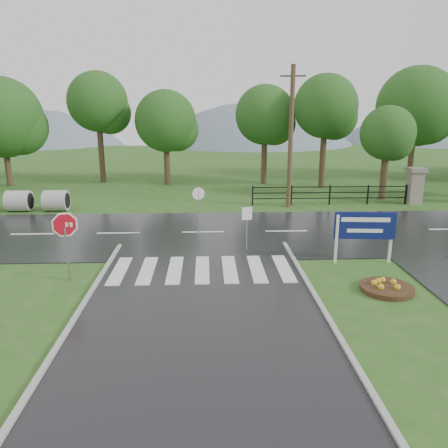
{
  "coord_description": "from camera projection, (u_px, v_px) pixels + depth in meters",
  "views": [
    {
      "loc": [
        0.16,
        -10.0,
        5.78
      ],
      "look_at": [
        0.84,
        6.0,
        1.5
      ],
      "focal_mm": 35.0,
      "sensor_mm": 36.0,
      "label": 1
    }
  ],
  "objects": [
    {
      "name": "entrance_tree_left",
      "position": [
        388.0,
        134.0,
        27.41
      ],
      "size": [
        3.41,
        3.41,
        5.94
      ],
      "color": "#3D2B1C",
      "rests_on": "ground"
    },
    {
      "name": "stop_sign",
      "position": [
        65.0,
        230.0,
        14.6
      ],
      "size": [
        1.09,
        0.38,
        2.57
      ],
      "color": "#939399",
      "rests_on": "ground"
    },
    {
      "name": "crosswalk",
      "position": [
        202.0,
        269.0,
        15.94
      ],
      "size": [
        6.5,
        2.8,
        0.02
      ],
      "color": "silver",
      "rests_on": "ground"
    },
    {
      "name": "utility_pole_east",
      "position": [
        291.0,
        137.0,
        25.24
      ],
      "size": [
        1.44,
        0.31,
        8.12
      ],
      "color": "#473523",
      "rests_on": "ground"
    },
    {
      "name": "reg_sign_round",
      "position": [
        199.0,
        207.0,
        19.39
      ],
      "size": [
        0.55,
        0.14,
        2.39
      ],
      "color": "#939399",
      "rests_on": "ground"
    },
    {
      "name": "pillar_west",
      "position": [
        415.0,
        185.0,
        26.8
      ],
      "size": [
        1.0,
        1.0,
        2.24
      ],
      "color": "gray",
      "rests_on": "ground"
    },
    {
      "name": "main_road",
      "position": [
        203.0,
        233.0,
        20.78
      ],
      "size": [
        90.0,
        8.0,
        0.04
      ],
      "primitive_type": "cube",
      "color": "black",
      "rests_on": "ground"
    },
    {
      "name": "flower_bed",
      "position": [
        387.0,
        287.0,
        14.18
      ],
      "size": [
        1.71,
        1.71,
        0.34
      ],
      "color": "#332111",
      "rests_on": "ground"
    },
    {
      "name": "reg_sign_small",
      "position": [
        247.0,
        220.0,
        17.6
      ],
      "size": [
        0.42,
        0.12,
        1.93
      ],
      "color": "#939399",
      "rests_on": "ground"
    },
    {
      "name": "ground",
      "position": [
        201.0,
        342.0,
        11.13
      ],
      "size": [
        120.0,
        120.0,
        0.0
      ],
      "primitive_type": "plane",
      "color": "#2A551C",
      "rests_on": "ground"
    },
    {
      "name": "walkway",
      "position": [
        444.0,
        277.0,
        15.34
      ],
      "size": [
        2.2,
        11.0,
        0.04
      ],
      "primitive_type": "cube",
      "color": "#28282A",
      "rests_on": "ground"
    },
    {
      "name": "treeline",
      "position": [
        216.0,
        184.0,
        34.34
      ],
      "size": [
        83.2,
        5.2,
        10.0
      ],
      "color": "#1E4C17",
      "rests_on": "ground"
    },
    {
      "name": "hills",
      "position": [
        225.0,
        231.0,
        78.03
      ],
      "size": [
        102.0,
        48.0,
        48.0
      ],
      "color": "slate",
      "rests_on": "ground"
    },
    {
      "name": "estate_billboard",
      "position": [
        365.0,
        228.0,
        16.45
      ],
      "size": [
        2.29,
        0.25,
        2.0
      ],
      "color": "silver",
      "rests_on": "ground"
    },
    {
      "name": "fence_west",
      "position": [
        330.0,
        193.0,
        26.7
      ],
      "size": [
        9.58,
        0.08,
        1.2
      ],
      "color": "black",
      "rests_on": "ground"
    }
  ]
}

